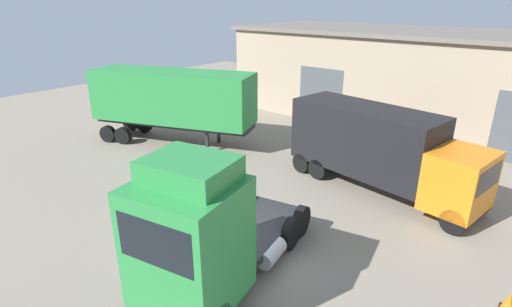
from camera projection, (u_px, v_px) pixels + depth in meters
ground_plane at (247, 246)px, 13.43m from camera, size 60.00×60.00×0.00m
warehouse_building at (438, 79)px, 25.61m from camera, size 27.08×9.73×5.90m
tractor_unit_green at (202, 236)px, 10.38m from camera, size 3.77×6.88×4.30m
container_trailer_green at (172, 98)px, 22.14m from camera, size 9.38×5.73×4.10m
box_truck_orange at (380, 146)px, 16.77m from camera, size 8.54×3.57×3.51m
oil_drum at (220, 171)px, 18.19m from camera, size 0.58×0.58×0.88m
traffic_cone at (509, 303)px, 10.58m from camera, size 0.40×0.40×0.55m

